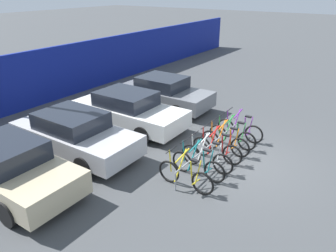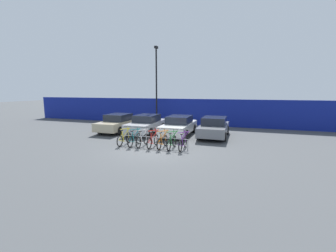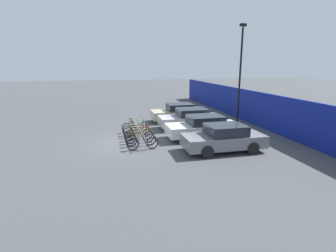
# 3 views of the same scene
# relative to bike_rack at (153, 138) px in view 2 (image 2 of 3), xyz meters

# --- Properties ---
(ground_plane) EXTENTS (120.00, 120.00, 0.00)m
(ground_plane) POSITION_rel_bike_rack_xyz_m (0.39, -0.68, -0.49)
(ground_plane) COLOR #424447
(hoarding_wall) EXTENTS (36.00, 0.16, 2.47)m
(hoarding_wall) POSITION_rel_bike_rack_xyz_m (0.39, 8.82, 0.74)
(hoarding_wall) COLOR navy
(hoarding_wall) RESTS_ON ground
(bike_rack) EXTENTS (4.20, 0.04, 0.57)m
(bike_rack) POSITION_rel_bike_rack_xyz_m (0.00, 0.00, 0.00)
(bike_rack) COLOR gray
(bike_rack) RESTS_ON ground
(bicycle_yellow) EXTENTS (0.68, 1.71, 1.05)m
(bicycle_yellow) POSITION_rel_bike_rack_xyz_m (-1.83, -0.15, -0.11)
(bicycle_yellow) COLOR black
(bicycle_yellow) RESTS_ON ground
(bicycle_teal) EXTENTS (0.68, 1.71, 1.05)m
(bicycle_teal) POSITION_rel_bike_rack_xyz_m (-1.15, -0.15, -0.11)
(bicycle_teal) COLOR black
(bicycle_teal) RESTS_ON ground
(bicycle_white) EXTENTS (0.68, 1.71, 1.05)m
(bicycle_white) POSITION_rel_bike_rack_xyz_m (-0.63, -0.15, -0.11)
(bicycle_white) COLOR black
(bicycle_white) RESTS_ON ground
(bicycle_red) EXTENTS (0.68, 1.71, 1.05)m
(bicycle_red) POSITION_rel_bike_rack_xyz_m (0.03, -0.15, -0.11)
(bicycle_red) COLOR black
(bicycle_red) RESTS_ON ground
(bicycle_orange) EXTENTS (0.68, 1.71, 1.05)m
(bicycle_orange) POSITION_rel_bike_rack_xyz_m (0.62, -0.15, -0.11)
(bicycle_orange) COLOR black
(bicycle_orange) RESTS_ON ground
(bicycle_green) EXTENTS (0.68, 1.71, 1.05)m
(bicycle_green) POSITION_rel_bike_rack_xyz_m (1.18, -0.15, -0.11)
(bicycle_green) COLOR black
(bicycle_green) RESTS_ON ground
(bicycle_purple) EXTENTS (0.68, 1.71, 1.05)m
(bicycle_purple) POSITION_rel_bike_rack_xyz_m (1.83, -0.15, -0.11)
(bicycle_purple) COLOR black
(bicycle_purple) RESTS_ON ground
(car_beige) EXTENTS (1.91, 4.24, 1.40)m
(car_beige) POSITION_rel_bike_rack_xyz_m (-4.51, 3.64, 0.20)
(car_beige) COLOR #C1B28E
(car_beige) RESTS_ON ground
(car_silver) EXTENTS (1.91, 4.38, 1.40)m
(car_silver) POSITION_rel_bike_rack_xyz_m (-2.12, 3.82, 0.20)
(car_silver) COLOR #B7B7BC
(car_silver) RESTS_ON ground
(car_white) EXTENTS (1.91, 4.50, 1.40)m
(car_white) POSITION_rel_bike_rack_xyz_m (0.49, 3.81, 0.20)
(car_white) COLOR silver
(car_white) RESTS_ON ground
(car_grey) EXTENTS (1.91, 4.20, 1.40)m
(car_grey) POSITION_rel_bike_rack_xyz_m (3.02, 3.93, 0.20)
(car_grey) COLOR slate
(car_grey) RESTS_ON ground
(lamp_post) EXTENTS (0.24, 0.44, 7.21)m
(lamp_post) POSITION_rel_bike_rack_xyz_m (-2.84, 7.83, 3.47)
(lamp_post) COLOR black
(lamp_post) RESTS_ON ground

